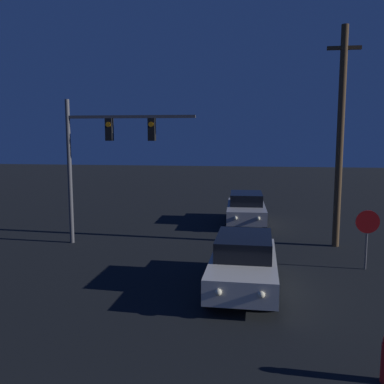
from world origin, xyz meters
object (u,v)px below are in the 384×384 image
object	(u,v)px
car_far	(246,208)
stop_sign	(367,228)
car_near	(244,262)
utility_pole	(340,136)
traffic_signal_mast	(101,148)

from	to	relation	value
car_far	stop_sign	size ratio (longest dim) A/B	2.33
car_near	utility_pole	world-z (taller)	utility_pole
car_far	utility_pole	bearing A→B (deg)	130.38
car_near	utility_pole	size ratio (longest dim) A/B	0.54
car_far	traffic_signal_mast	world-z (taller)	traffic_signal_mast
traffic_signal_mast	stop_sign	distance (m)	10.55
car_near	stop_sign	world-z (taller)	stop_sign
car_far	traffic_signal_mast	bearing A→B (deg)	39.17
traffic_signal_mast	stop_sign	bearing A→B (deg)	-11.80
car_far	traffic_signal_mast	distance (m)	8.40
traffic_signal_mast	utility_pole	xyz separation A→B (m)	(9.59, 0.95, 0.49)
traffic_signal_mast	utility_pole	distance (m)	9.65
car_near	traffic_signal_mast	bearing A→B (deg)	-35.87
car_far	stop_sign	world-z (taller)	stop_sign
car_far	utility_pole	distance (m)	6.68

